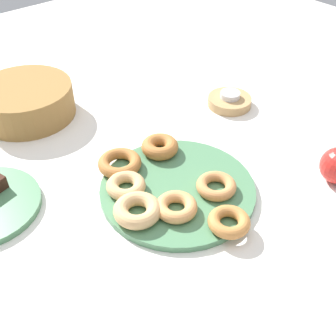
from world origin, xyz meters
The scene contains 12 objects.
ground_plane centered at (0.00, 0.00, 0.00)m, with size 2.40×2.40×0.00m, color white.
donut_plate centered at (0.00, 0.00, 0.01)m, with size 0.32×0.32×0.01m, color #4C7F56.
donut_0 centered at (-0.11, -0.01, 0.03)m, with size 0.09×0.09×0.03m, color tan.
donut_1 centered at (-0.05, 0.12, 0.03)m, with size 0.09×0.09×0.02m, color #AD6B33.
donut_2 centered at (0.05, 0.11, 0.03)m, with size 0.08×0.08×0.03m, color #AD6B33.
donut_3 centered at (0.05, -0.06, 0.03)m, with size 0.08×0.08×0.02m, color #C6844C.
donut_4 centered at (-0.05, -0.05, 0.03)m, with size 0.08×0.08×0.02m, color tan.
donut_5 centered at (0.00, -0.14, 0.03)m, with size 0.08×0.08×0.02m, color #BC7A3D.
donut_6 centered at (-0.09, 0.06, 0.03)m, with size 0.08×0.08×0.02m, color tan.
candle_holder centered at (0.33, 0.16, 0.01)m, with size 0.11×0.11×0.02m, color tan.
tealight centered at (0.33, 0.16, 0.03)m, with size 0.05×0.05×0.01m, color silver.
basket centered at (-0.10, 0.47, 0.04)m, with size 0.24×0.24×0.08m, color olive.
Camera 1 is at (-0.42, -0.47, 0.59)m, focal length 45.03 mm.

